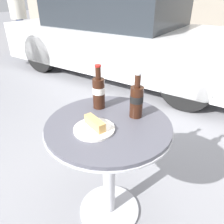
{
  "coord_description": "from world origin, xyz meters",
  "views": [
    {
      "loc": [
        0.56,
        -0.8,
        1.31
      ],
      "look_at": [
        0.0,
        0.03,
        0.75
      ],
      "focal_mm": 35.0,
      "sensor_mm": 36.0,
      "label": 1
    }
  ],
  "objects_px": {
    "cola_bottle_left": "(137,100)",
    "cola_bottle_right": "(99,91)",
    "bistro_table": "(109,150)",
    "lunch_plate_near": "(94,127)",
    "pedestrian": "(18,12)",
    "parked_car": "(124,38)"
  },
  "relations": [
    {
      "from": "cola_bottle_right",
      "to": "pedestrian",
      "type": "xyz_separation_m",
      "value": [
        -3.8,
        2.19,
        0.11
      ]
    },
    {
      "from": "bistro_table",
      "to": "lunch_plate_near",
      "type": "relative_size",
      "value": 3.38
    },
    {
      "from": "cola_bottle_right",
      "to": "parked_car",
      "type": "xyz_separation_m",
      "value": [
        -1.27,
        2.39,
        -0.2
      ]
    },
    {
      "from": "cola_bottle_left",
      "to": "lunch_plate_near",
      "type": "xyz_separation_m",
      "value": [
        -0.1,
        -0.24,
        -0.08
      ]
    },
    {
      "from": "pedestrian",
      "to": "cola_bottle_left",
      "type": "bearing_deg",
      "value": -28.19
    },
    {
      "from": "cola_bottle_left",
      "to": "pedestrian",
      "type": "distance_m",
      "value": 4.58
    },
    {
      "from": "bistro_table",
      "to": "cola_bottle_right",
      "type": "bearing_deg",
      "value": 142.14
    },
    {
      "from": "bistro_table",
      "to": "pedestrian",
      "type": "height_order",
      "value": "pedestrian"
    },
    {
      "from": "bistro_table",
      "to": "parked_car",
      "type": "bearing_deg",
      "value": 119.5
    },
    {
      "from": "cola_bottle_left",
      "to": "lunch_plate_near",
      "type": "relative_size",
      "value": 1.22
    },
    {
      "from": "cola_bottle_right",
      "to": "lunch_plate_near",
      "type": "height_order",
      "value": "cola_bottle_right"
    },
    {
      "from": "bistro_table",
      "to": "cola_bottle_left",
      "type": "xyz_separation_m",
      "value": [
        0.08,
        0.14,
        0.28
      ]
    },
    {
      "from": "cola_bottle_left",
      "to": "parked_car",
      "type": "bearing_deg",
      "value": 122.43
    },
    {
      "from": "lunch_plate_near",
      "to": "parked_car",
      "type": "xyz_separation_m",
      "value": [
        -1.4,
        2.6,
        -0.12
      ]
    },
    {
      "from": "lunch_plate_near",
      "to": "pedestrian",
      "type": "bearing_deg",
      "value": 148.61
    },
    {
      "from": "cola_bottle_left",
      "to": "cola_bottle_right",
      "type": "relative_size",
      "value": 0.98
    },
    {
      "from": "bistro_table",
      "to": "pedestrian",
      "type": "distance_m",
      "value": 4.59
    },
    {
      "from": "cola_bottle_left",
      "to": "pedestrian",
      "type": "relative_size",
      "value": 0.16
    },
    {
      "from": "cola_bottle_right",
      "to": "parked_car",
      "type": "distance_m",
      "value": 2.71
    },
    {
      "from": "cola_bottle_left",
      "to": "cola_bottle_right",
      "type": "distance_m",
      "value": 0.23
    },
    {
      "from": "parked_car",
      "to": "pedestrian",
      "type": "height_order",
      "value": "pedestrian"
    },
    {
      "from": "cola_bottle_right",
      "to": "pedestrian",
      "type": "relative_size",
      "value": 0.16
    }
  ]
}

